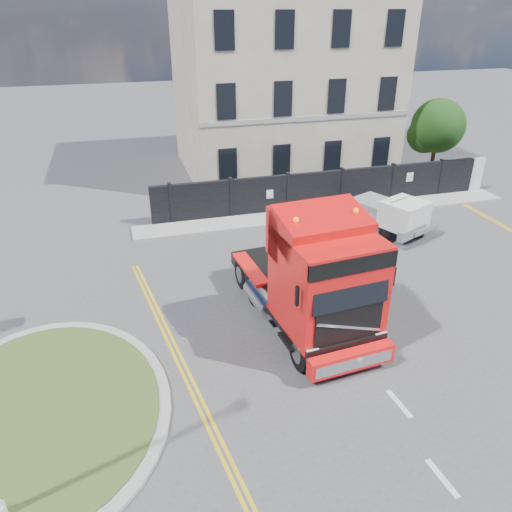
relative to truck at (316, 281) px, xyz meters
name	(u,v)px	position (x,y,z in m)	size (l,w,h in m)	color
ground	(262,315)	(-1.34, 1.39, -1.93)	(120.00, 120.00, 0.00)	#424244
traffic_island	(41,413)	(-8.34, -1.61, -1.85)	(6.80, 6.80, 0.17)	gray
hoarding_fence	(333,189)	(5.21, 10.39, -0.93)	(18.80, 0.25, 2.00)	black
georgian_building	(281,76)	(4.66, 17.89, 3.84)	(12.30, 10.30, 12.80)	beige
tree	(435,128)	(13.04, 13.49, 1.12)	(3.20, 3.20, 4.80)	#382619
pavement_far	(329,213)	(4.66, 9.49, -1.87)	(20.00, 1.60, 0.12)	gray
truck	(316,281)	(0.00, 0.00, 0.00)	(3.30, 7.40, 4.31)	black
flatbed_pickup	(397,215)	(6.59, 6.18, -0.93)	(3.40, 4.90, 1.85)	slate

